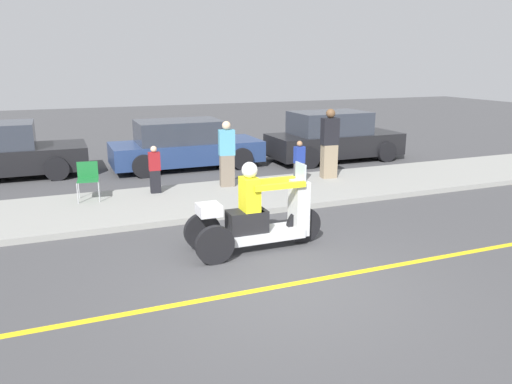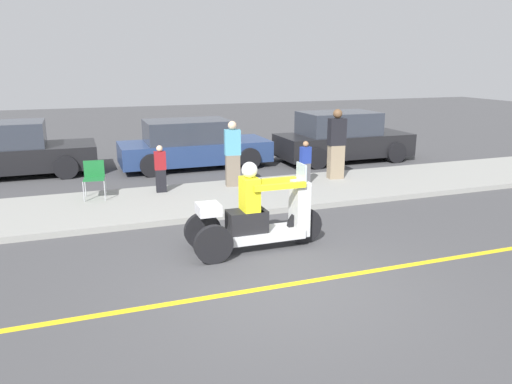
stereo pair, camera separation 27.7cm
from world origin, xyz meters
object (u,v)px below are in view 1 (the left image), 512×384
(parked_car_lot_far, at_px, (333,138))
(parked_car_lot_center, at_px, (184,145))
(spectator_near_curb, at_px, (329,145))
(spectator_far_back, at_px, (299,163))
(spectator_by_tree, at_px, (155,170))
(spectator_end_of_line, at_px, (227,155))
(folding_chair_set_back, at_px, (88,177))
(motorcycle_trike, at_px, (256,219))

(parked_car_lot_far, bearing_deg, parked_car_lot_center, 172.47)
(spectator_near_curb, relative_size, spectator_far_back, 1.68)
(parked_car_lot_center, bearing_deg, spectator_by_tree, -115.49)
(spectator_end_of_line, relative_size, folding_chair_set_back, 1.93)
(spectator_by_tree, xyz_separation_m, folding_chair_set_back, (-1.47, 0.01, -0.02))
(folding_chair_set_back, height_order, parked_car_lot_far, parked_car_lot_far)
(spectator_near_curb, xyz_separation_m, spectator_far_back, (-1.01, -0.28, -0.35))
(parked_car_lot_center, bearing_deg, spectator_end_of_line, -84.52)
(spectator_by_tree, distance_m, parked_car_lot_center, 3.38)
(parked_car_lot_far, relative_size, parked_car_lot_center, 0.96)
(spectator_near_curb, xyz_separation_m, folding_chair_set_back, (-5.97, 0.16, -0.36))
(spectator_by_tree, bearing_deg, spectator_near_curb, -1.85)
(motorcycle_trike, xyz_separation_m, spectator_near_curb, (3.57, 3.77, 0.45))
(folding_chair_set_back, distance_m, parked_car_lot_far, 7.97)
(spectator_by_tree, xyz_separation_m, parked_car_lot_far, (6.13, 2.43, 0.08))
(motorcycle_trike, relative_size, parked_car_lot_center, 0.54)
(parked_car_lot_far, bearing_deg, spectator_by_tree, -158.37)
(folding_chair_set_back, bearing_deg, spectator_near_curb, -1.51)
(spectator_end_of_line, xyz_separation_m, folding_chair_set_back, (-3.22, 0.02, -0.26))
(spectator_end_of_line, relative_size, spectator_by_tree, 1.45)
(spectator_end_of_line, relative_size, parked_car_lot_center, 0.36)
(folding_chair_set_back, bearing_deg, spectator_end_of_line, -0.41)
(motorcycle_trike, bearing_deg, spectator_far_back, 53.74)
(spectator_end_of_line, distance_m, folding_chair_set_back, 3.23)
(spectator_end_of_line, relative_size, parked_car_lot_far, 0.38)
(spectator_near_curb, distance_m, folding_chair_set_back, 5.98)
(motorcycle_trike, relative_size, spectator_by_tree, 2.15)
(motorcycle_trike, height_order, folding_chair_set_back, motorcycle_trike)
(spectator_near_curb, distance_m, parked_car_lot_far, 3.06)
(spectator_far_back, bearing_deg, spectator_end_of_line, 166.69)
(spectator_by_tree, bearing_deg, parked_car_lot_far, 21.63)
(motorcycle_trike, distance_m, spectator_near_curb, 5.21)
(spectator_end_of_line, distance_m, spectator_near_curb, 2.76)
(spectator_by_tree, bearing_deg, spectator_end_of_line, -0.37)
(spectator_near_curb, bearing_deg, spectator_end_of_line, 177.21)
(spectator_end_of_line, height_order, spectator_near_curb, spectator_near_curb)
(spectator_end_of_line, xyz_separation_m, spectator_near_curb, (2.75, -0.13, 0.10))
(spectator_near_curb, relative_size, parked_car_lot_center, 0.41)
(spectator_near_curb, bearing_deg, parked_car_lot_center, 133.64)
(spectator_by_tree, relative_size, parked_car_lot_far, 0.26)
(spectator_far_back, bearing_deg, motorcycle_trike, -126.26)
(motorcycle_trike, xyz_separation_m, spectator_end_of_line, (0.81, 3.90, 0.35))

